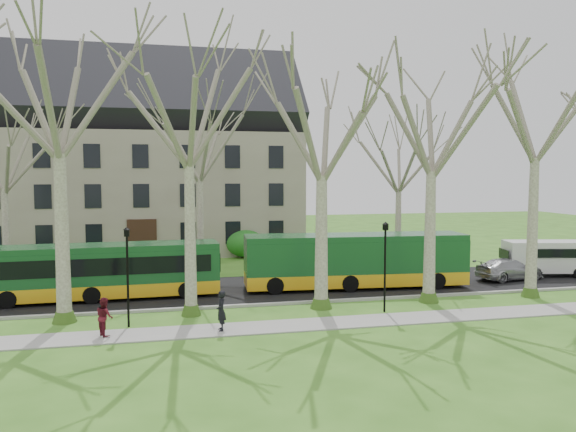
% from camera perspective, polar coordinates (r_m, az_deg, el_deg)
% --- Properties ---
extents(ground, '(120.00, 120.00, 0.00)m').
position_cam_1_polar(ground, '(27.38, -2.93, -9.88)').
color(ground, '#386D1F').
rests_on(ground, ground).
extents(sidewalk, '(70.00, 2.00, 0.06)m').
position_cam_1_polar(sidewalk, '(25.00, -1.93, -11.20)').
color(sidewalk, gray).
rests_on(sidewalk, ground).
extents(road, '(80.00, 8.00, 0.06)m').
position_cam_1_polar(road, '(32.67, -4.59, -7.48)').
color(road, black).
rests_on(road, ground).
extents(curb, '(80.00, 0.25, 0.14)m').
position_cam_1_polar(curb, '(28.80, -3.44, -9.02)').
color(curb, '#A5A39E').
rests_on(curb, ground).
extents(building, '(26.50, 12.20, 16.00)m').
position_cam_1_polar(building, '(50.19, -14.53, 5.78)').
color(building, gray).
rests_on(building, ground).
extents(tree_row_verge, '(49.00, 7.00, 14.00)m').
position_cam_1_polar(tree_row_verge, '(26.83, -3.10, 4.92)').
color(tree_row_verge, gray).
rests_on(tree_row_verge, ground).
extents(tree_row_far, '(33.00, 7.00, 12.00)m').
position_cam_1_polar(tree_row_far, '(37.29, -7.88, 3.22)').
color(tree_row_far, gray).
rests_on(tree_row_far, ground).
extents(lamp_row, '(36.22, 0.22, 4.30)m').
position_cam_1_polar(lamp_row, '(25.89, -2.57, -4.89)').
color(lamp_row, black).
rests_on(lamp_row, ground).
extents(hedges, '(30.60, 8.60, 2.00)m').
position_cam_1_polar(hedges, '(40.56, -12.88, -3.85)').
color(hedges, '#1F5618').
rests_on(hedges, ground).
extents(bus_lead, '(12.04, 2.91, 2.99)m').
position_cam_1_polar(bus_lead, '(31.54, -18.11, -5.30)').
color(bus_lead, '#154A22').
rests_on(bus_lead, road).
extents(bus_follow, '(13.05, 3.64, 3.22)m').
position_cam_1_polar(bus_follow, '(33.06, 6.88, -4.46)').
color(bus_follow, '#154A22').
rests_on(bus_follow, road).
extents(sedan, '(4.79, 2.58, 1.32)m').
position_cam_1_polar(sedan, '(37.96, 21.57, -5.04)').
color(sedan, '#A6A7AB').
rests_on(sedan, road).
extents(van_a, '(5.47, 2.94, 2.26)m').
position_cam_1_polar(van_a, '(40.24, 24.73, -3.94)').
color(van_a, silver).
rests_on(van_a, road).
extents(pedestrian_a, '(0.43, 0.64, 1.70)m').
position_cam_1_polar(pedestrian_a, '(24.32, -6.81, -9.53)').
color(pedestrian_a, black).
rests_on(pedestrian_a, sidewalk).
extents(pedestrian_b, '(0.88, 0.96, 1.59)m').
position_cam_1_polar(pedestrian_b, '(24.63, -18.14, -9.68)').
color(pedestrian_b, '#55131E').
rests_on(pedestrian_b, sidewalk).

